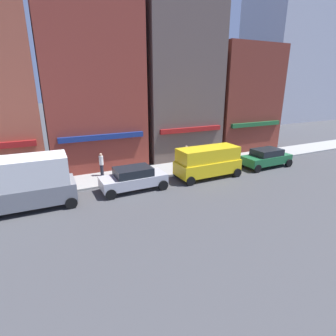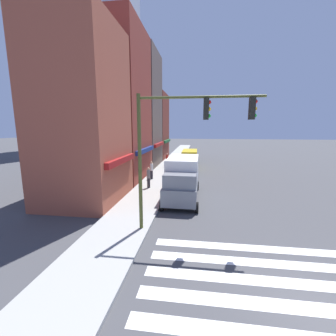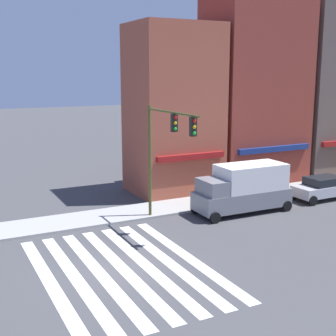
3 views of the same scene
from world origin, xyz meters
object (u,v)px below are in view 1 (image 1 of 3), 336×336
at_px(box_truck_grey, 17,184).
at_px(sedan_green, 266,157).
at_px(pedestrian_grey_coat, 55,172).
at_px(pedestrian_white_shirt, 101,164).
at_px(sedan_silver, 133,178).
at_px(pedestrian_red_jacket, 186,155).
at_px(van_yellow, 208,161).

xyz_separation_m(box_truck_grey, sedan_green, (18.79, 0.00, -0.75)).
height_order(box_truck_grey, pedestrian_grey_coat, box_truck_grey).
bearing_deg(box_truck_grey, pedestrian_white_shirt, 33.68).
distance_m(sedan_silver, pedestrian_red_jacket, 6.42).
bearing_deg(pedestrian_red_jacket, sedan_silver, -77.91).
distance_m(box_truck_grey, sedan_green, 18.80).
relative_size(van_yellow, pedestrian_white_shirt, 2.84).
height_order(sedan_green, pedestrian_red_jacket, pedestrian_red_jacket).
relative_size(van_yellow, pedestrian_grey_coat, 2.84).
distance_m(sedan_green, pedestrian_grey_coat, 17.02).
relative_size(van_yellow, sedan_green, 1.13).
xyz_separation_m(van_yellow, pedestrian_red_jacket, (-0.25, 2.91, -0.21)).
height_order(van_yellow, sedan_green, van_yellow).
distance_m(van_yellow, pedestrian_white_shirt, 8.14).
bearing_deg(sedan_silver, pedestrian_white_shirt, 110.71).
bearing_deg(sedan_silver, sedan_green, -0.90).
height_order(sedan_silver, pedestrian_grey_coat, pedestrian_grey_coat).
relative_size(pedestrian_white_shirt, pedestrian_red_jacket, 1.00).
height_order(van_yellow, pedestrian_grey_coat, van_yellow).
relative_size(sedan_silver, pedestrian_red_jacket, 2.50).
bearing_deg(box_truck_grey, sedan_green, 0.76).
bearing_deg(pedestrian_red_jacket, pedestrian_grey_coat, -105.58).
distance_m(sedan_silver, pedestrian_grey_coat, 5.61).
distance_m(pedestrian_white_shirt, pedestrian_red_jacket, 7.13).
xyz_separation_m(box_truck_grey, van_yellow, (12.73, -0.00, -0.30)).
distance_m(sedan_green, pedestrian_red_jacket, 6.95).
distance_m(sedan_silver, van_yellow, 5.99).
bearing_deg(sedan_silver, pedestrian_grey_coat, 146.26).
height_order(box_truck_grey, van_yellow, box_truck_grey).
bearing_deg(box_truck_grey, van_yellow, 0.76).
bearing_deg(pedestrian_grey_coat, box_truck_grey, -146.40).
distance_m(box_truck_grey, pedestrian_red_jacket, 12.83).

